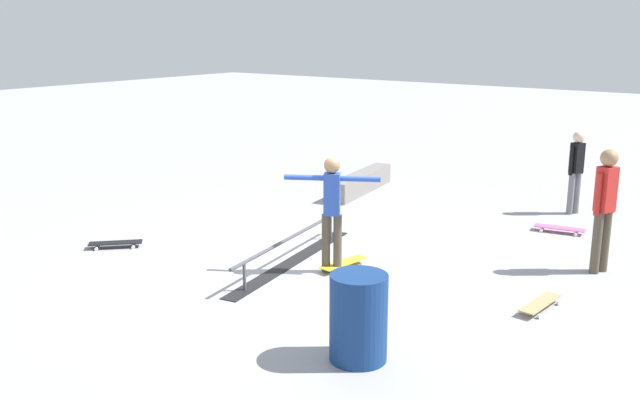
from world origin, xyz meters
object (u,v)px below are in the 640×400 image
bystander_black_shirt (576,168)px  trash_bin (358,317)px  loose_skateboard_pink (560,228)px  skate_ledge (361,182)px  skater_main (332,206)px  loose_skateboard_natural (540,303)px  loose_skateboard_black (115,243)px  grind_rail (292,250)px  bystander_red_shirt (605,204)px  skateboard_main (344,263)px

bystander_black_shirt → trash_bin: (7.11, 0.04, -0.39)m
bystander_black_shirt → loose_skateboard_pink: (1.34, 0.21, -0.78)m
skate_ledge → skater_main: skater_main is taller
loose_skateboard_natural → loose_skateboard_black: 6.28m
grind_rail → loose_skateboard_natural: (-0.43, 3.49, -0.10)m
loose_skateboard_pink → trash_bin: 5.78m
loose_skateboard_natural → bystander_red_shirt: bearing=-1.2°
skate_ledge → loose_skateboard_black: (5.36, -1.00, -0.13)m
skater_main → trash_bin: 2.69m
skateboard_main → bystander_red_shirt: (-1.98, 2.93, 0.90)m
skateboard_main → trash_bin: size_ratio=0.90×
skate_ledge → skater_main: bearing=28.4°
skater_main → bystander_black_shirt: 5.40m
skateboard_main → trash_bin: (2.20, 1.70, 0.38)m
grind_rail → trash_bin: trash_bin is taller
skateboard_main → grind_rail: bearing=115.3°
skater_main → skateboard_main: 0.89m
skater_main → bystander_red_shirt: 3.70m
skater_main → skateboard_main: size_ratio=1.97×
skater_main → trash_bin: size_ratio=1.77×
grind_rail → skate_ledge: bearing=-169.0°
trash_bin → loose_skateboard_pink: bearing=178.3°
skateboard_main → loose_skateboard_black: size_ratio=1.15×
skate_ledge → bystander_red_shirt: (2.06, 5.29, 0.78)m
bystander_black_shirt → bystander_red_shirt: size_ratio=0.87×
skate_ledge → bystander_red_shirt: bearing=68.7°
loose_skateboard_natural → skater_main: bearing=103.1°
skater_main → bystander_red_shirt: bearing=-173.2°
bystander_black_shirt → bystander_red_shirt: bystander_red_shirt is taller
grind_rail → loose_skateboard_black: bearing=-76.9°
loose_skateboard_natural → trash_bin: (2.40, -1.04, 0.38)m
loose_skateboard_pink → loose_skateboard_black: bearing=-147.2°
grind_rail → trash_bin: (1.97, 2.44, 0.28)m
grind_rail → skateboard_main: bearing=97.4°
grind_rail → skater_main: bearing=81.7°
loose_skateboard_natural → loose_skateboard_black: bearing=108.8°
loose_skateboard_black → bystander_black_shirt: bearing=-174.9°
skateboard_main → loose_skateboard_black: same height
skater_main → loose_skateboard_pink: bearing=-146.5°
bystander_red_shirt → loose_skateboard_pink: bearing=57.2°
bystander_black_shirt → bystander_red_shirt: 3.19m
bystander_red_shirt → loose_skateboard_black: bystander_red_shirt is taller
skateboard_main → trash_bin: bearing=-134.0°
loose_skateboard_pink → bystander_red_shirt: bearing=-66.6°
skate_ledge → skateboard_main: bearing=30.2°
grind_rail → loose_skateboard_natural: bearing=87.3°
loose_skateboard_pink → trash_bin: trash_bin is taller
grind_rail → trash_bin: size_ratio=3.62×
grind_rail → bystander_red_shirt: 4.36m
skate_ledge → loose_skateboard_black: size_ratio=3.25×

